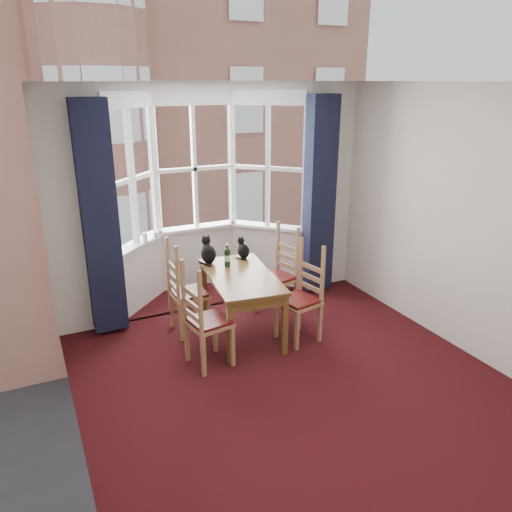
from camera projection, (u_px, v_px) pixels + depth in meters
floor at (304, 393)px, 4.75m from camera, size 4.50×4.50×0.00m
ceiling at (315, 82)px, 3.81m from camera, size 4.50×4.50×0.00m
wall_left at (62, 296)px, 3.47m from camera, size 0.00×4.50×4.50m
wall_right at (477, 227)px, 5.09m from camera, size 0.00×4.50×4.50m
wall_back_pier_left at (76, 215)px, 5.52m from camera, size 0.70×0.12×2.80m
wall_back_pier_right at (327, 188)px, 6.86m from camera, size 0.70×0.12×2.80m
bay_window at (201, 192)px, 6.62m from camera, size 2.76×0.94×2.80m
curtain_left at (100, 221)px, 5.48m from camera, size 0.38×0.22×2.60m
curtain_right at (320, 196)px, 6.63m from camera, size 0.38×0.22×2.60m
dining_table at (241, 282)px, 5.68m from camera, size 0.87×1.40×0.73m
chair_left_near at (201, 325)px, 5.05m from camera, size 0.46×0.48×0.92m
chair_left_far at (182, 296)px, 5.73m from camera, size 0.40×0.42×0.92m
chair_right_near at (305, 300)px, 5.63m from camera, size 0.47×0.49×0.92m
chair_right_far at (282, 277)px, 6.27m from camera, size 0.49×0.51×0.92m
cat_left at (208, 252)px, 5.98m from camera, size 0.19×0.26×0.34m
cat_right at (243, 250)px, 6.15m from camera, size 0.15×0.20×0.27m
wine_bottle at (227, 257)px, 5.86m from camera, size 0.07×0.07×0.27m
candle_tall at (145, 237)px, 6.31m from camera, size 0.06×0.06×0.13m
candle_short at (156, 236)px, 6.40m from camera, size 0.06×0.06×0.10m
candle_extra at (160, 234)px, 6.44m from camera, size 0.05×0.05×0.12m
street at (61, 215)px, 34.19m from camera, size 80.00×80.00×0.00m
tenement_building at (84, 119)px, 16.13m from camera, size 18.40×7.80×15.20m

